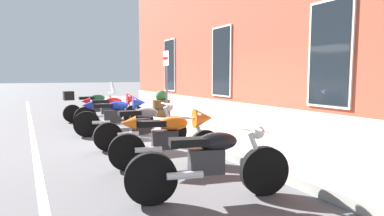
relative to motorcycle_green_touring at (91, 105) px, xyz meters
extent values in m
plane|color=#4C4C4F|center=(3.98, 1.28, -0.57)|extent=(140.00, 140.00, 0.00)
cube|color=gray|center=(3.98, 2.81, -0.49)|extent=(29.29, 3.06, 0.16)
cube|color=silver|center=(3.98, -1.92, -0.56)|extent=(29.29, 0.12, 0.01)
cube|color=gray|center=(3.98, 4.31, -0.22)|extent=(23.29, 0.10, 0.70)
cube|color=silver|center=(-3.01, 4.33, 1.53)|extent=(1.22, 0.06, 2.52)
cube|color=black|center=(-3.01, 4.30, 1.53)|extent=(1.10, 0.03, 2.40)
cube|color=silver|center=(1.65, 4.33, 1.53)|extent=(1.22, 0.06, 2.52)
cube|color=black|center=(1.65, 4.30, 1.53)|extent=(1.10, 0.03, 2.40)
cube|color=silver|center=(6.31, 4.33, 1.53)|extent=(1.22, 0.06, 2.52)
cube|color=black|center=(6.31, 4.30, 1.53)|extent=(1.10, 0.03, 2.40)
cylinder|color=black|center=(-0.03, 0.88, -0.26)|extent=(0.14, 0.62, 0.61)
cylinder|color=black|center=(0.02, -0.64, -0.26)|extent=(0.14, 0.62, 0.61)
cylinder|color=silver|center=(-0.03, 0.78, 0.02)|extent=(0.08, 0.33, 0.68)
cube|color=#28282B|center=(0.00, 0.07, -0.08)|extent=(0.23, 0.45, 0.32)
ellipsoid|color=#195633|center=(-0.01, 0.22, 0.24)|extent=(0.28, 0.53, 0.24)
cube|color=black|center=(0.00, -0.16, 0.25)|extent=(0.23, 0.49, 0.10)
cylinder|color=silver|center=(-0.02, 0.70, 0.41)|extent=(0.62, 0.06, 0.04)
cylinder|color=silver|center=(0.12, -0.22, -0.21)|extent=(0.10, 0.45, 0.09)
cube|color=#B2BCC6|center=(-0.03, 0.76, 0.59)|extent=(0.36, 0.15, 0.40)
cube|color=black|center=(0.02, -0.74, 0.35)|extent=(0.37, 0.33, 0.30)
cylinder|color=black|center=(1.72, 1.00, -0.23)|extent=(0.18, 0.68, 0.67)
cylinder|color=black|center=(1.58, -0.46, -0.23)|extent=(0.18, 0.68, 0.67)
cylinder|color=silver|center=(1.71, 0.90, 0.03)|extent=(0.10, 0.32, 0.64)
cube|color=#28282B|center=(1.64, 0.22, -0.05)|extent=(0.26, 0.46, 0.32)
ellipsoid|color=red|center=(1.66, 0.37, 0.23)|extent=(0.31, 0.54, 0.24)
cube|color=black|center=(1.62, -0.01, 0.24)|extent=(0.26, 0.50, 0.10)
cylinder|color=silver|center=(1.70, 0.82, 0.40)|extent=(0.62, 0.09, 0.04)
cylinder|color=silver|center=(1.73, -0.09, -0.18)|extent=(0.13, 0.46, 0.09)
cone|color=red|center=(1.71, 0.95, 0.30)|extent=(0.39, 0.37, 0.36)
cone|color=red|center=(1.58, -0.44, 0.26)|extent=(0.26, 0.28, 0.24)
cylinder|color=black|center=(3.22, 0.73, -0.23)|extent=(0.25, 0.68, 0.67)
cylinder|color=black|center=(2.95, -0.65, -0.23)|extent=(0.25, 0.68, 0.67)
cylinder|color=silver|center=(3.20, 0.64, 0.03)|extent=(0.13, 0.32, 0.64)
cube|color=#28282B|center=(3.08, -0.01, -0.05)|extent=(0.30, 0.47, 0.32)
ellipsoid|color=#192D9E|center=(3.11, 0.14, 0.23)|extent=(0.35, 0.56, 0.24)
cube|color=black|center=(3.04, -0.23, 0.24)|extent=(0.31, 0.51, 0.10)
cylinder|color=silver|center=(3.19, 0.56, 0.40)|extent=(0.62, 0.15, 0.04)
cylinder|color=silver|center=(3.14, -0.33, -0.18)|extent=(0.17, 0.46, 0.09)
cone|color=#192D9E|center=(3.21, 0.69, 0.30)|extent=(0.42, 0.40, 0.36)
cone|color=#192D9E|center=(2.96, -0.63, 0.26)|extent=(0.29, 0.30, 0.24)
cylinder|color=black|center=(4.84, 0.97, -0.26)|extent=(0.14, 0.62, 0.61)
cylinder|color=black|center=(4.78, -0.53, -0.26)|extent=(0.14, 0.62, 0.61)
cylinder|color=silver|center=(4.84, 0.87, 0.00)|extent=(0.08, 0.32, 0.65)
cube|color=#28282B|center=(4.81, 0.17, -0.08)|extent=(0.24, 0.45, 0.32)
ellipsoid|color=slate|center=(4.82, 0.32, 0.21)|extent=(0.28, 0.53, 0.24)
cube|color=black|center=(4.80, -0.06, 0.22)|extent=(0.24, 0.49, 0.10)
cylinder|color=silver|center=(4.84, 0.79, 0.38)|extent=(0.62, 0.06, 0.04)
cylinder|color=silver|center=(4.92, -0.13, -0.21)|extent=(0.11, 0.45, 0.09)
sphere|color=silver|center=(4.84, 0.87, 0.31)|extent=(0.18, 0.18, 0.18)
cylinder|color=black|center=(6.65, 0.78, -0.25)|extent=(0.26, 0.64, 0.63)
cylinder|color=black|center=(6.35, -0.57, -0.25)|extent=(0.26, 0.64, 0.63)
cylinder|color=silver|center=(6.63, 0.68, 0.00)|extent=(0.14, 0.32, 0.64)
cube|color=#28282B|center=(6.49, 0.05, -0.07)|extent=(0.31, 0.48, 0.32)
ellipsoid|color=orange|center=(6.52, 0.20, 0.21)|extent=(0.37, 0.56, 0.24)
cube|color=black|center=(6.44, -0.17, 0.22)|extent=(0.32, 0.52, 0.10)
cylinder|color=silver|center=(6.62, 0.60, 0.38)|extent=(0.61, 0.17, 0.04)
cylinder|color=silver|center=(6.54, -0.26, -0.20)|extent=(0.19, 0.46, 0.09)
cone|color=orange|center=(6.64, 0.73, 0.28)|extent=(0.43, 0.41, 0.36)
cone|color=orange|center=(6.35, -0.55, 0.24)|extent=(0.29, 0.31, 0.24)
cylinder|color=black|center=(8.30, 0.73, -0.24)|extent=(0.29, 0.67, 0.66)
cylinder|color=black|center=(7.90, -0.72, -0.24)|extent=(0.29, 0.67, 0.66)
cylinder|color=silver|center=(8.27, 0.63, 0.00)|extent=(0.15, 0.31, 0.61)
cube|color=#28282B|center=(8.09, -0.05, -0.06)|extent=(0.33, 0.48, 0.32)
ellipsoid|color=black|center=(8.13, 0.10, 0.19)|extent=(0.39, 0.57, 0.24)
cube|color=black|center=(8.03, -0.27, 0.20)|extent=(0.34, 0.52, 0.10)
cylinder|color=silver|center=(8.25, 0.56, 0.36)|extent=(0.61, 0.20, 0.04)
cylinder|color=silver|center=(8.13, -0.37, -0.19)|extent=(0.20, 0.46, 0.09)
sphere|color=silver|center=(8.27, 0.63, 0.29)|extent=(0.18, 0.18, 0.18)
cylinder|color=#4C4C51|center=(2.40, 1.84, 0.70)|extent=(0.06, 0.06, 2.21)
cube|color=white|center=(2.40, 1.82, 1.56)|extent=(0.36, 0.03, 0.44)
cube|color=red|center=(2.40, 1.81, 1.56)|extent=(0.36, 0.01, 0.08)
cylinder|color=brown|center=(1.00, 2.23, -0.12)|extent=(0.63, 0.63, 0.58)
cylinder|color=black|center=(1.00, 2.23, -0.12)|extent=(0.66, 0.66, 0.04)
sphere|color=#28602D|center=(1.00, 2.23, 0.31)|extent=(0.40, 0.40, 0.40)
camera|label=1|loc=(11.56, -2.07, 1.03)|focal=30.12mm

